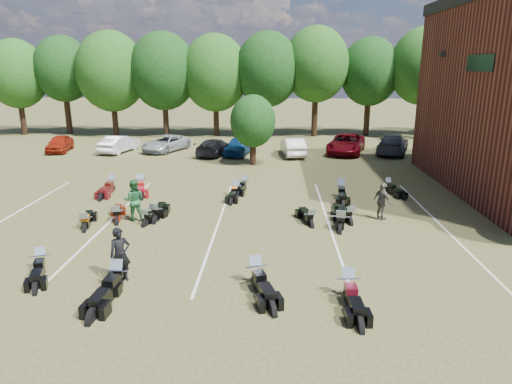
{
  "coord_description": "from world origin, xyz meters",
  "views": [
    {
      "loc": [
        -0.52,
        -16.46,
        6.98
      ],
      "look_at": [
        -1.33,
        4.0,
        1.2
      ],
      "focal_mm": 32.0,
      "sensor_mm": 36.0,
      "label": 1
    }
  ],
  "objects_px": {
    "person_grey": "(382,201)",
    "motorcycle_7": "(117,224)",
    "car_0": "(60,144)",
    "car_4": "(239,146)",
    "person_green": "(134,200)",
    "person_black": "(120,255)",
    "motorcycle_3": "(123,277)",
    "motorcycle_14": "(112,191)"
  },
  "relations": [
    {
      "from": "person_grey",
      "to": "motorcycle_7",
      "type": "relative_size",
      "value": 0.79
    },
    {
      "from": "car_0",
      "to": "car_4",
      "type": "relative_size",
      "value": 0.92
    },
    {
      "from": "car_0",
      "to": "person_green",
      "type": "height_order",
      "value": "person_green"
    },
    {
      "from": "car_4",
      "to": "motorcycle_7",
      "type": "distance_m",
      "value": 16.98
    },
    {
      "from": "car_0",
      "to": "motorcycle_7",
      "type": "bearing_deg",
      "value": -68.42
    },
    {
      "from": "car_4",
      "to": "person_green",
      "type": "relative_size",
      "value": 2.19
    },
    {
      "from": "person_grey",
      "to": "car_0",
      "type": "bearing_deg",
      "value": 25.03
    },
    {
      "from": "car_0",
      "to": "person_black",
      "type": "bearing_deg",
      "value": -70.97
    },
    {
      "from": "car_4",
      "to": "motorcycle_3",
      "type": "distance_m",
      "value": 21.81
    },
    {
      "from": "motorcycle_7",
      "to": "motorcycle_14",
      "type": "height_order",
      "value": "motorcycle_14"
    },
    {
      "from": "car_4",
      "to": "person_grey",
      "type": "bearing_deg",
      "value": -51.51
    },
    {
      "from": "car_4",
      "to": "motorcycle_3",
      "type": "xyz_separation_m",
      "value": [
        -2.32,
        -21.67,
        -0.72
      ]
    },
    {
      "from": "person_green",
      "to": "motorcycle_14",
      "type": "height_order",
      "value": "person_green"
    },
    {
      "from": "motorcycle_7",
      "to": "car_4",
      "type": "bearing_deg",
      "value": -120.13
    },
    {
      "from": "car_0",
      "to": "car_4",
      "type": "bearing_deg",
      "value": -12.71
    },
    {
      "from": "car_0",
      "to": "person_grey",
      "type": "height_order",
      "value": "person_grey"
    },
    {
      "from": "person_grey",
      "to": "motorcycle_14",
      "type": "xyz_separation_m",
      "value": [
        -14.15,
        4.31,
        -0.88
      ]
    },
    {
      "from": "car_4",
      "to": "person_black",
      "type": "bearing_deg",
      "value": -84.2
    },
    {
      "from": "person_black",
      "to": "motorcycle_3",
      "type": "xyz_separation_m",
      "value": [
        -0.05,
        0.27,
        -0.93
      ]
    },
    {
      "from": "person_black",
      "to": "car_4",
      "type": "bearing_deg",
      "value": 54.39
    },
    {
      "from": "person_grey",
      "to": "motorcycle_3",
      "type": "bearing_deg",
      "value": 92.56
    },
    {
      "from": "person_grey",
      "to": "motorcycle_3",
      "type": "distance_m",
      "value": 11.92
    },
    {
      "from": "car_0",
      "to": "motorcycle_7",
      "type": "height_order",
      "value": "car_0"
    },
    {
      "from": "person_black",
      "to": "person_green",
      "type": "xyz_separation_m",
      "value": [
        -1.34,
        6.02,
        0.04
      ]
    },
    {
      "from": "car_4",
      "to": "car_0",
      "type": "bearing_deg",
      "value": -171.11
    },
    {
      "from": "car_0",
      "to": "motorcycle_3",
      "type": "height_order",
      "value": "car_0"
    },
    {
      "from": "person_black",
      "to": "car_0",
      "type": "bearing_deg",
      "value": 89.22
    },
    {
      "from": "car_4",
      "to": "motorcycle_14",
      "type": "distance_m",
      "value": 12.79
    },
    {
      "from": "car_0",
      "to": "motorcycle_7",
      "type": "xyz_separation_m",
      "value": [
        10.49,
        -17.13,
        -0.66
      ]
    },
    {
      "from": "motorcycle_3",
      "to": "motorcycle_14",
      "type": "xyz_separation_m",
      "value": [
        -4.07,
        10.61,
        0.0
      ]
    },
    {
      "from": "person_green",
      "to": "person_black",
      "type": "bearing_deg",
      "value": 93.1
    },
    {
      "from": "person_black",
      "to": "motorcycle_3",
      "type": "relative_size",
      "value": 0.93
    },
    {
      "from": "car_0",
      "to": "motorcycle_7",
      "type": "relative_size",
      "value": 1.76
    },
    {
      "from": "person_green",
      "to": "person_grey",
      "type": "bearing_deg",
      "value": 173.3
    },
    {
      "from": "car_0",
      "to": "motorcycle_14",
      "type": "relative_size",
      "value": 1.62
    },
    {
      "from": "motorcycle_3",
      "to": "car_0",
      "type": "bearing_deg",
      "value": 118.41
    },
    {
      "from": "car_4",
      "to": "person_green",
      "type": "bearing_deg",
      "value": -91.08
    },
    {
      "from": "motorcycle_7",
      "to": "motorcycle_3",
      "type": "bearing_deg",
      "value": 95.25
    },
    {
      "from": "person_black",
      "to": "motorcycle_7",
      "type": "relative_size",
      "value": 0.84
    },
    {
      "from": "person_black",
      "to": "person_grey",
      "type": "distance_m",
      "value": 11.99
    },
    {
      "from": "motorcycle_14",
      "to": "car_4",
      "type": "bearing_deg",
      "value": 59.59
    },
    {
      "from": "car_4",
      "to": "person_grey",
      "type": "xyz_separation_m",
      "value": [
        7.76,
        -15.37,
        0.15
      ]
    }
  ]
}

